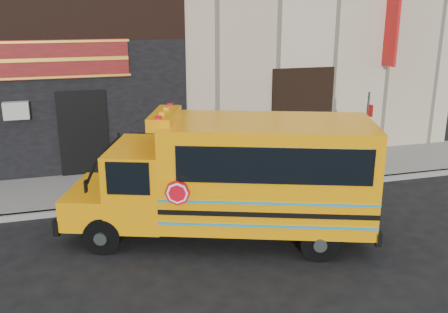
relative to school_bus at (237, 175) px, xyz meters
The scene contains 7 objects.
ground 1.52m from the school_bus, 93.39° to the right, with size 120.00×120.00×0.00m, color black.
curb 2.83m from the school_bus, 90.22° to the left, with size 40.00×0.20×0.15m, color gray.
sidewalk 4.19m from the school_bus, 90.14° to the left, with size 40.00×3.00×0.15m, color slate.
school_bus is the anchor object (origin of this frame).
sign_pole 5.26m from the school_bus, 26.78° to the left, with size 0.08×0.24×2.77m.
bicycle 1.64m from the school_bus, 139.58° to the left, with size 0.47×1.65×0.99m, color black.
cyclist 1.48m from the school_bus, 141.74° to the left, with size 0.58×0.38×1.60m, color black.
Camera 1 is at (-3.16, -9.83, 5.11)m, focal length 40.00 mm.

